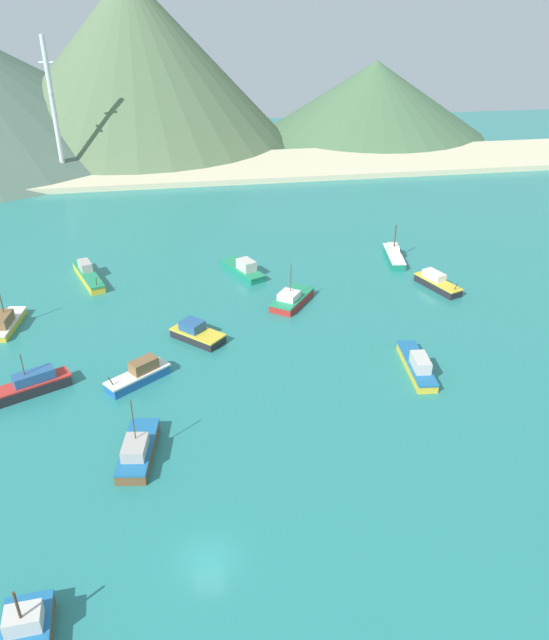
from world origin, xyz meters
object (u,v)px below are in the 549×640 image
Objects in this scene: fishing_boat_0 at (138,450)px; fishing_boat_9 at (197,333)px; fishing_boat_6 at (417,365)px; fishing_boat_12 at (291,299)px; fishing_boat_3 at (437,283)px; fishing_boat_5 at (6,323)px; fishing_boat_11 at (26,387)px; radio_tower at (54,109)px; fishing_boat_7 at (25,639)px; fishing_boat_13 at (394,255)px; fishing_boat_4 at (139,375)px; fishing_boat_2 at (88,275)px; fishing_boat_1 at (244,269)px.

fishing_boat_9 is (6.61, 20.85, -0.02)m from fishing_boat_0.
fishing_boat_0 is 0.87× the size of fishing_boat_6.
fishing_boat_12 is at bearing 54.94° from fishing_boat_0.
fishing_boat_6 is at bearing -117.69° from fishing_boat_3.
fishing_boat_5 is 0.85× the size of fishing_boat_11.
radio_tower is at bearing 94.30° from fishing_boat_11.
fishing_boat_6 is 46.57m from fishing_boat_7.
fishing_boat_0 is 0.96× the size of fishing_boat_13.
fishing_boat_4 is 0.88× the size of fishing_boat_5.
fishing_boat_2 reaches higher than fishing_boat_9.
fishing_boat_6 is at bearing -60.00° from fishing_boat_12.
fishing_boat_12 is at bearing 1.18° from fishing_boat_5.
fishing_boat_0 reaches higher than fishing_boat_11.
fishing_boat_6 is 1.41× the size of fishing_boat_9.
fishing_boat_9 is (-34.80, -8.98, -0.00)m from fishing_boat_3.
fishing_boat_9 is (-24.14, 11.34, 0.00)m from fishing_boat_6.
fishing_boat_5 reaches higher than fishing_boat_3.
fishing_boat_7 is 74.16m from fishing_boat_13.
fishing_boat_1 is 24.03m from fishing_boat_13.
fishing_boat_6 is at bearing -104.30° from fishing_boat_13.
fishing_boat_2 is 1.38× the size of fishing_boat_3.
radio_tower reaches higher than fishing_boat_7.
fishing_boat_4 is at bearing 90.49° from fishing_boat_0.
fishing_boat_0 is 0.77× the size of fishing_boat_2.
fishing_boat_0 is 41.85m from fishing_boat_1.
fishing_boat_5 is at bearing -178.82° from fishing_boat_12.
fishing_boat_4 is at bearing -144.19° from fishing_boat_13.
radio_tower is (-11.34, 113.62, 14.15)m from fishing_boat_7.
fishing_boat_2 is 1.14× the size of fishing_boat_6.
fishing_boat_7 is (-21.51, -57.18, 0.02)m from fishing_boat_1.
radio_tower reaches higher than fishing_boat_13.
fishing_boat_7 is at bearing -102.42° from fishing_boat_4.
fishing_boat_2 is 1.61× the size of fishing_boat_9.
radio_tower is at bearing 119.50° from fishing_boat_12.
fishing_boat_9 is 0.85× the size of fishing_boat_12.
fishing_boat_5 is 1.02× the size of fishing_boat_12.
fishing_boat_0 is at bearing 69.16° from fishing_boat_7.
fishing_boat_6 is (16.08, -29.68, -0.00)m from fishing_boat_1.
fishing_boat_2 is 46.85m from fishing_boat_13.
fishing_boat_5 reaches higher than fishing_boat_9.
fishing_boat_6 is 32.05m from fishing_boat_13.
fishing_boat_1 is 1.12× the size of fishing_boat_5.
fishing_boat_0 reaches higher than fishing_boat_3.
fishing_boat_5 is (-17.04, 27.57, -0.02)m from fishing_boat_0.
fishing_boat_1 reaches higher than fishing_boat_6.
fishing_boat_11 is at bearing -161.65° from fishing_boat_3.
fishing_boat_2 is 1.25× the size of fishing_boat_13.
radio_tower is (-38.07, 67.31, 14.25)m from fishing_boat_12.
fishing_boat_5 is (-58.45, -2.26, 0.00)m from fishing_boat_3.
fishing_boat_11 is (-11.80, -0.45, 0.03)m from fishing_boat_4.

